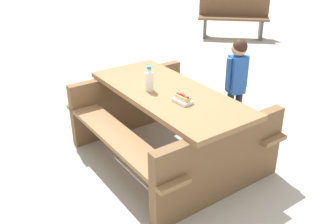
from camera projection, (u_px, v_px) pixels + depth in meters
name	position (u px, v px, depth m)	size (l,w,h in m)	color
ground_plane	(168.00, 157.00, 3.84)	(30.00, 30.00, 0.00)	#B7B2A8
picnic_table	(168.00, 119.00, 3.64)	(1.83, 1.43, 0.75)	olive
soda_bottle	(149.00, 80.00, 3.47)	(0.08, 0.08, 0.24)	silver
hotdog_tray	(183.00, 99.00, 3.25)	(0.19, 0.13, 0.08)	white
child_in_coat	(237.00, 75.00, 4.01)	(0.19, 0.27, 1.11)	#262633
park_bench_mid	(233.00, 17.00, 7.95)	(1.30, 1.38, 0.85)	brown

